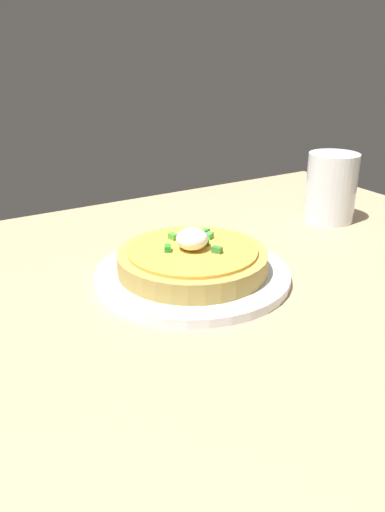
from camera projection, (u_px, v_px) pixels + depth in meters
dining_table at (273, 298)px, 62.93cm from camera, size 90.69×88.40×2.40cm
plate at (193, 274)px, 64.98cm from camera, size 25.11×25.11×1.19cm
pizza at (192, 259)px, 64.11cm from camera, size 19.22×19.22×5.80cm
cup_near at (331, 191)px, 84.56cm from camera, size 8.36×8.36×11.45cm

